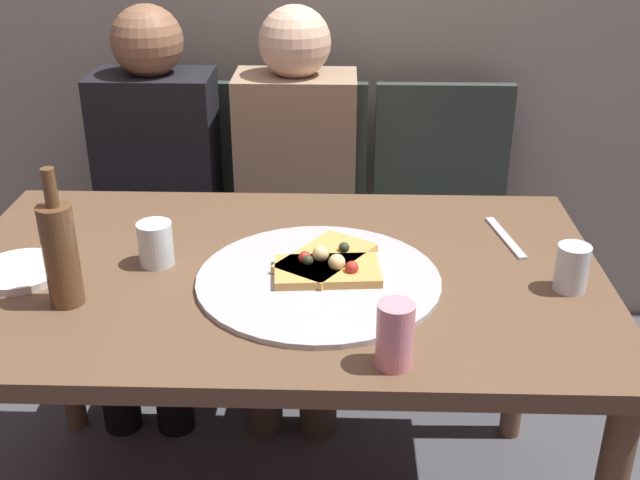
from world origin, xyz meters
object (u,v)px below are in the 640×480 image
object	(u,v)px
pizza_slice_extra	(328,270)
wine_bottle	(60,252)
plate_stack	(20,271)
tumbler_far	(156,244)
guest_in_sweater	(154,189)
chair_right	(442,212)
guest_in_beanie	(295,191)
pizza_slice_last	(325,258)
table_knife	(505,237)
tumbler_near	(572,268)
chair_middle	(298,210)
dining_table	(277,302)
pizza_tray	(319,280)
soda_can	(395,335)
chair_left	(168,208)

from	to	relation	value
pizza_slice_extra	wine_bottle	bearing A→B (deg)	-168.08
plate_stack	tumbler_far	bearing A→B (deg)	12.47
wine_bottle	guest_in_sweater	bearing A→B (deg)	91.66
chair_right	guest_in_beanie	world-z (taller)	guest_in_beanie
wine_bottle	pizza_slice_last	bearing A→B (deg)	17.89
table_knife	guest_in_beanie	world-z (taller)	guest_in_beanie
pizza_slice_extra	tumbler_far	bearing A→B (deg)	170.46
pizza_slice_extra	tumbler_near	world-z (taller)	tumbler_near
pizza_slice_extra	plate_stack	xyz separation A→B (m)	(-0.66, 0.00, -0.01)
tumbler_far	chair_middle	distance (m)	0.89
dining_table	guest_in_beanie	size ratio (longest dim) A/B	1.21
wine_bottle	chair_middle	xyz separation A→B (m)	(0.40, 0.98, -0.33)
tumbler_near	pizza_tray	bearing A→B (deg)	178.53
table_knife	dining_table	bearing A→B (deg)	-82.77
pizza_tray	tumbler_far	bearing A→B (deg)	168.21
pizza_slice_last	soda_can	xyz separation A→B (m)	(0.13, -0.36, 0.04)
pizza_tray	guest_in_beanie	size ratio (longest dim) A/B	0.44
pizza_tray	guest_in_sweater	distance (m)	0.91
soda_can	chair_right	bearing A→B (deg)	78.94
guest_in_sweater	guest_in_beanie	xyz separation A→B (m)	(0.43, 0.00, 0.00)
wine_bottle	tumbler_near	size ratio (longest dim) A/B	2.89
soda_can	chair_left	distance (m)	1.38
soda_can	tumbler_far	bearing A→B (deg)	143.48
tumbler_near	plate_stack	world-z (taller)	tumbler_near
guest_in_beanie	tumbler_far	bearing A→B (deg)	68.51
dining_table	table_knife	world-z (taller)	table_knife
pizza_slice_last	pizza_slice_extra	bearing A→B (deg)	-81.75
pizza_slice_last	chair_middle	world-z (taller)	chair_middle
pizza_slice_last	table_knife	bearing A→B (deg)	20.77
wine_bottle	tumbler_far	world-z (taller)	wine_bottle
chair_left	chair_right	bearing A→B (deg)	-180.00
plate_stack	guest_in_sweater	distance (m)	0.74
dining_table	guest_in_sweater	bearing A→B (deg)	122.19
soda_can	guest_in_beanie	distance (m)	1.07
plate_stack	table_knife	size ratio (longest dim) A/B	0.86
dining_table	pizza_slice_last	bearing A→B (deg)	5.00
dining_table	pizza_tray	world-z (taller)	pizza_tray
plate_stack	table_knife	xyz separation A→B (m)	(1.07, 0.21, -0.01)
wine_bottle	tumbler_near	bearing A→B (deg)	4.79
tumbler_far	plate_stack	size ratio (longest dim) A/B	0.51
pizza_slice_last	soda_can	world-z (taller)	soda_can
tumbler_near	chair_middle	size ratio (longest dim) A/B	0.11
dining_table	chair_right	size ratio (longest dim) A/B	1.57
pizza_slice_extra	guest_in_sweater	bearing A→B (deg)	126.83
chair_middle	chair_right	distance (m)	0.47
soda_can	plate_stack	distance (m)	0.84
dining_table	chair_left	world-z (taller)	chair_left
tumbler_near	tumbler_far	xyz separation A→B (m)	(-0.87, 0.09, -0.00)
wine_bottle	guest_in_beanie	bearing A→B (deg)	64.26
wine_bottle	chair_left	distance (m)	1.04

